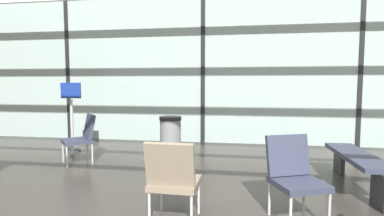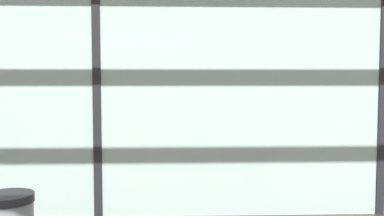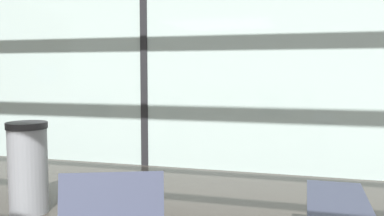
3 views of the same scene
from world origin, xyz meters
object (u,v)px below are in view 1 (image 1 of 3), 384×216
object	(u,v)px
parked_airplane	(209,69)
lounge_chair_3	(173,177)
waiting_bench	(357,162)
info_sign	(72,119)
trash_bin	(171,141)
lounge_chair_2	(82,135)
lounge_chair_0	(294,172)

from	to	relation	value
parked_airplane	lounge_chair_3	bearing A→B (deg)	-86.23
waiting_bench	info_sign	size ratio (longest dim) A/B	1.18
parked_airplane	trash_bin	bearing A→B (deg)	-89.02
lounge_chair_3	lounge_chair_2	bearing A→B (deg)	-42.36
lounge_chair_0	lounge_chair_2	world-z (taller)	same
info_sign	lounge_chair_0	bearing A→B (deg)	-31.62
info_sign	waiting_bench	bearing A→B (deg)	-15.36
lounge_chair_2	waiting_bench	distance (m)	4.42
parked_airplane	waiting_bench	bearing A→B (deg)	-71.09
parked_airplane	trash_bin	world-z (taller)	parked_airplane
lounge_chair_0	parked_airplane	bearing A→B (deg)	79.24
lounge_chair_2	info_sign	world-z (taller)	info_sign
lounge_chair_2	info_sign	distance (m)	1.00
lounge_chair_2	info_sign	bearing A→B (deg)	-179.65
lounge_chair_3	info_sign	bearing A→B (deg)	-43.59
parked_airplane	trash_bin	distance (m)	7.93
lounge_chair_0	lounge_chair_3	size ratio (longest dim) A/B	1.00
trash_bin	lounge_chair_3	bearing A→B (deg)	-76.09
waiting_bench	info_sign	bearing A→B (deg)	73.74
lounge_chair_0	waiting_bench	world-z (taller)	lounge_chair_0
waiting_bench	info_sign	world-z (taller)	info_sign
lounge_chair_0	waiting_bench	xyz separation A→B (m)	(1.01, 1.09, -0.13)
lounge_chair_0	trash_bin	size ratio (longest dim) A/B	1.01
lounge_chair_3	parked_airplane	bearing A→B (deg)	-84.57
lounge_chair_2	waiting_bench	bearing A→B (deg)	41.06
lounge_chair_0	waiting_bench	distance (m)	1.49
parked_airplane	waiting_bench	world-z (taller)	parked_airplane
parked_airplane	lounge_chair_0	bearing A→B (deg)	-78.87
lounge_chair_0	waiting_bench	size ratio (longest dim) A/B	0.51
lounge_chair_3	trash_bin	bearing A→B (deg)	-74.43
parked_airplane	lounge_chair_2	xyz separation A→B (m)	(-1.49, -7.77, -1.53)
lounge_chair_0	trash_bin	bearing A→B (deg)	113.09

